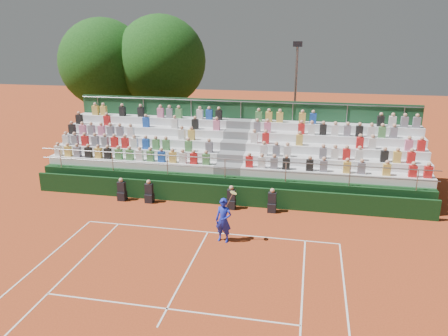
% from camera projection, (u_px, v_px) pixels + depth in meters
% --- Properties ---
extents(ground, '(90.00, 90.00, 0.00)m').
position_uv_depth(ground, '(208.00, 232.00, 18.70)').
color(ground, '#A83F1C').
rests_on(ground, ground).
extents(courtside_wall, '(20.00, 0.15, 1.00)m').
position_uv_depth(courtside_wall, '(223.00, 195.00, 21.54)').
color(courtside_wall, black).
rests_on(courtside_wall, ground).
extents(line_officials, '(8.01, 0.40, 1.19)m').
position_uv_depth(line_officials, '(192.00, 196.00, 21.40)').
color(line_officials, black).
rests_on(line_officials, ground).
extents(grandstand, '(20.00, 5.20, 4.40)m').
position_uv_depth(grandstand, '(234.00, 164.00, 24.38)').
color(grandstand, black).
rests_on(grandstand, ground).
extents(tennis_player, '(0.91, 0.57, 2.22)m').
position_uv_depth(tennis_player, '(224.00, 220.00, 17.64)').
color(tennis_player, '#1827B4').
rests_on(tennis_player, ground).
extents(tree_west, '(6.32, 6.32, 9.14)m').
position_uv_depth(tree_west, '(104.00, 63.00, 31.47)').
color(tree_west, '#372014').
rests_on(tree_west, ground).
extents(tree_east, '(6.43, 6.43, 9.36)m').
position_uv_depth(tree_east, '(161.00, 61.00, 31.20)').
color(tree_east, '#372014').
rests_on(tree_east, ground).
extents(floodlight_mast, '(0.60, 0.25, 7.56)m').
position_uv_depth(floodlight_mast, '(295.00, 89.00, 29.39)').
color(floodlight_mast, gray).
rests_on(floodlight_mast, ground).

